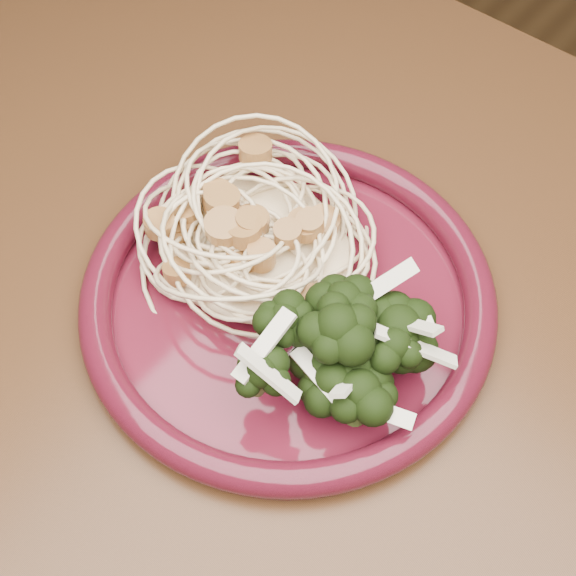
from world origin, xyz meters
The scene contains 6 objects.
dining_table centered at (0.00, 0.00, 0.65)m, with size 1.20×0.80×0.75m.
dinner_plate centered at (0.07, 0.07, 0.76)m, with size 0.34×0.34×0.02m.
spaghetti_pile centered at (0.03, 0.08, 0.77)m, with size 0.14×0.12×0.03m, color beige.
scallop_cluster centered at (0.03, 0.08, 0.81)m, with size 0.13×0.13×0.04m, color #A9743A, non-canonical shape.
broccoli_pile centered at (0.12, 0.05, 0.78)m, with size 0.09×0.15×0.05m, color black.
onion_garnish centered at (0.12, 0.05, 0.81)m, with size 0.06×0.10×0.05m, color beige, non-canonical shape.
Camera 1 is at (0.25, -0.15, 1.18)m, focal length 50.00 mm.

